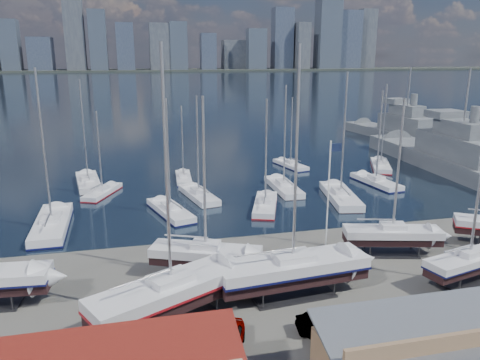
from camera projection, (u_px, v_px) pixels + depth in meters
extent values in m
plane|color=#605E59|center=(323.00, 273.00, 40.93)|extent=(1400.00, 1400.00, 0.00)
cube|color=#172436|center=(150.00, 83.00, 332.43)|extent=(1400.00, 600.00, 0.40)
cube|color=#2D332D|center=(139.00, 70.00, 576.55)|extent=(1400.00, 80.00, 2.20)
cube|color=#3D4756|center=(10.00, 45.00, 530.12)|extent=(19.55, 21.83, 55.97)
cube|color=#475166|center=(41.00, 54.00, 545.31)|extent=(26.03, 30.49, 37.14)
cube|color=#595E66|center=(74.00, 31.00, 536.88)|extent=(21.60, 16.58, 87.63)
cube|color=#3D4756|center=(98.00, 40.00, 546.51)|extent=(19.42, 28.42, 67.60)
cube|color=#475166|center=(125.00, 47.00, 558.06)|extent=(20.24, 23.80, 54.09)
cube|color=#595E66|center=(160.00, 47.00, 564.12)|extent=(24.62, 19.72, 54.00)
cube|color=#3D4756|center=(178.00, 46.00, 567.08)|extent=(20.75, 17.93, 55.97)
cube|color=#475166|center=(208.00, 51.00, 575.31)|extent=(18.36, 16.25, 43.03)
cube|color=#595E66|center=(233.00, 55.00, 602.11)|extent=(28.49, 22.03, 35.69)
cube|color=#3D4756|center=(256.00, 49.00, 589.36)|extent=(23.34, 17.87, 49.11)
cube|color=#475166|center=(282.00, 39.00, 608.65)|extent=(25.35, 19.79, 75.95)
cube|color=#595E66|center=(301.00, 46.00, 610.11)|extent=(17.00, 27.45, 57.67)
cube|color=#3D4756|center=(328.00, 27.00, 612.11)|extent=(29.28, 24.05, 106.04)
cube|color=#475166|center=(347.00, 40.00, 632.23)|extent=(30.82, 28.37, 74.41)
cube|color=#595E66|center=(366.00, 39.00, 640.23)|extent=(21.74, 17.03, 77.48)
cube|color=slate|center=(445.00, 344.00, 24.98)|extent=(12.60, 8.40, 1.27)
cube|color=#2D2D33|center=(173.00, 320.00, 33.60)|extent=(7.24, 5.69, 0.16)
cube|color=black|center=(172.00, 300.00, 33.19)|extent=(11.97, 8.00, 0.96)
cube|color=silver|center=(171.00, 287.00, 32.94)|extent=(12.20, 8.45, 0.96)
cube|color=maroon|center=(171.00, 293.00, 33.06)|extent=(12.32, 8.53, 0.19)
cube|color=silver|center=(171.00, 278.00, 32.76)|extent=(3.58, 3.16, 0.50)
cylinder|color=#B2B2B7|center=(166.00, 169.00, 30.74)|extent=(0.22, 0.22, 16.18)
cube|color=#2D2D33|center=(206.00, 276.00, 40.30)|extent=(5.70, 4.24, 0.16)
cube|color=black|center=(206.00, 260.00, 39.92)|extent=(9.54, 5.81, 0.75)
cube|color=silver|center=(206.00, 252.00, 39.73)|extent=(9.69, 6.17, 0.75)
cube|color=silver|center=(206.00, 245.00, 39.56)|extent=(2.79, 2.39, 0.50)
cylinder|color=#B2B2B7|center=(204.00, 175.00, 37.99)|extent=(0.22, 0.22, 12.72)
cube|color=#2D2D33|center=(292.00, 294.00, 37.19)|extent=(6.82, 3.58, 0.16)
cube|color=black|center=(293.00, 276.00, 36.78)|extent=(12.17, 3.89, 0.96)
cube|color=silver|center=(293.00, 265.00, 36.53)|extent=(12.22, 4.39, 0.96)
cube|color=#0D0F42|center=(293.00, 270.00, 36.64)|extent=(12.34, 4.43, 0.19)
cube|color=silver|center=(293.00, 256.00, 36.34)|extent=(3.16, 2.26, 0.50)
cylinder|color=#B2B2B7|center=(296.00, 158.00, 34.33)|extent=(0.22, 0.22, 16.16)
cube|color=#2D2D33|center=(391.00, 253.00, 44.85)|extent=(5.38, 3.45, 0.16)
cube|color=black|center=(392.00, 239.00, 44.46)|extent=(9.28, 4.36, 0.72)
cube|color=silver|center=(393.00, 232.00, 44.28)|extent=(9.38, 4.72, 0.72)
cube|color=silver|center=(393.00, 226.00, 44.12)|extent=(2.57, 2.04, 0.50)
cylinder|color=#B2B2B7|center=(399.00, 166.00, 42.62)|extent=(0.22, 0.22, 12.19)
cube|color=#2D2D33|center=(466.00, 282.00, 39.18)|extent=(5.02, 3.19, 0.16)
cube|color=black|center=(469.00, 266.00, 38.80)|extent=(8.68, 3.99, 0.68)
cube|color=silver|center=(470.00, 259.00, 38.63)|extent=(8.77, 4.34, 0.68)
cube|color=#0D0F42|center=(469.00, 262.00, 38.71)|extent=(8.86, 4.38, 0.14)
cube|color=silver|center=(470.00, 252.00, 38.48)|extent=(2.39, 1.89, 0.50)
cylinder|color=#B2B2B7|center=(479.00, 188.00, 37.08)|extent=(0.22, 0.22, 11.40)
cube|color=black|center=(53.00, 232.00, 51.44)|extent=(3.06, 12.05, 0.96)
cube|color=silver|center=(52.00, 224.00, 51.19)|extent=(3.57, 12.06, 0.96)
cube|color=#0D0F42|center=(52.00, 228.00, 51.31)|extent=(3.60, 12.18, 0.19)
cube|color=silver|center=(51.00, 218.00, 51.01)|extent=(2.07, 3.04, 0.50)
cylinder|color=#B2B2B7|center=(44.00, 147.00, 48.99)|extent=(0.22, 0.22, 16.21)
cube|color=black|center=(103.00, 196.00, 64.07)|extent=(4.98, 8.00, 0.63)
cube|color=silver|center=(102.00, 192.00, 63.91)|extent=(5.28, 8.14, 0.63)
cube|color=maroon|center=(103.00, 194.00, 63.99)|extent=(5.34, 8.22, 0.13)
cube|color=silver|center=(102.00, 188.00, 63.77)|extent=(2.03, 2.35, 0.50)
cylinder|color=#B2B2B7|center=(99.00, 151.00, 62.45)|extent=(0.22, 0.22, 10.70)
cube|color=black|center=(89.00, 187.00, 68.75)|extent=(4.00, 10.90, 0.85)
cube|color=silver|center=(88.00, 182.00, 68.53)|extent=(4.44, 10.96, 0.85)
cube|color=silver|center=(88.00, 177.00, 68.35)|extent=(2.14, 2.89, 0.50)
cylinder|color=#B2B2B7|center=(84.00, 130.00, 66.57)|extent=(0.22, 0.22, 14.37)
cube|color=black|center=(171.00, 216.00, 56.21)|extent=(4.86, 9.83, 0.77)
cube|color=silver|center=(170.00, 210.00, 56.02)|extent=(5.24, 9.94, 0.77)
cube|color=#0D0F42|center=(170.00, 213.00, 56.11)|extent=(5.29, 10.04, 0.15)
cube|color=silver|center=(170.00, 205.00, 55.85)|extent=(2.21, 2.75, 0.50)
cylinder|color=#B2B2B7|center=(168.00, 154.00, 54.26)|extent=(0.22, 0.22, 12.93)
cube|color=black|center=(199.00, 200.00, 62.50)|extent=(4.12, 9.68, 0.75)
cube|color=silver|center=(199.00, 195.00, 62.30)|extent=(4.51, 9.76, 0.75)
cube|color=silver|center=(199.00, 190.00, 62.14)|extent=(2.03, 2.63, 0.50)
cylinder|color=#B2B2B7|center=(198.00, 145.00, 60.57)|extent=(0.22, 0.22, 12.71)
cube|color=black|center=(184.00, 182.00, 71.53)|extent=(2.41, 7.97, 0.63)
cube|color=silver|center=(183.00, 178.00, 71.37)|extent=(2.74, 7.99, 0.63)
cube|color=#0D0F42|center=(184.00, 180.00, 71.44)|extent=(2.77, 8.07, 0.13)
cube|color=silver|center=(183.00, 174.00, 71.22)|extent=(1.45, 2.05, 0.50)
cylinder|color=#B2B2B7|center=(182.00, 141.00, 69.92)|extent=(0.22, 0.22, 10.61)
cube|color=black|center=(265.00, 210.00, 58.43)|extent=(5.23, 9.59, 0.75)
cube|color=silver|center=(265.00, 205.00, 58.24)|extent=(5.60, 9.72, 0.75)
cube|color=maroon|center=(265.00, 207.00, 58.32)|extent=(5.66, 9.82, 0.15)
cube|color=silver|center=(265.00, 200.00, 58.08)|extent=(2.27, 2.74, 0.50)
cylinder|color=#B2B2B7|center=(266.00, 152.00, 56.51)|extent=(0.22, 0.22, 12.66)
cube|color=black|center=(283.00, 192.00, 66.24)|extent=(2.54, 10.20, 0.81)
cube|color=silver|center=(284.00, 187.00, 66.03)|extent=(2.96, 10.20, 0.81)
cube|color=silver|center=(284.00, 182.00, 65.87)|extent=(1.74, 2.56, 0.50)
cylinder|color=#B2B2B7|center=(285.00, 136.00, 64.17)|extent=(0.22, 0.22, 13.73)
cube|color=black|center=(290.00, 168.00, 80.00)|extent=(3.65, 8.44, 0.66)
cube|color=silver|center=(290.00, 165.00, 79.83)|extent=(3.99, 8.51, 0.66)
cube|color=#0D0F42|center=(290.00, 166.00, 79.91)|extent=(4.03, 8.60, 0.13)
cube|color=silver|center=(291.00, 161.00, 79.68)|extent=(1.78, 2.30, 0.50)
cylinder|color=#B2B2B7|center=(291.00, 131.00, 78.32)|extent=(0.22, 0.22, 11.08)
cube|color=black|center=(340.00, 202.00, 61.83)|extent=(4.84, 11.77, 0.92)
cube|color=silver|center=(340.00, 196.00, 61.59)|extent=(5.31, 11.87, 0.92)
cube|color=silver|center=(341.00, 190.00, 61.41)|extent=(2.43, 3.18, 0.50)
cylinder|color=#B2B2B7|center=(344.00, 134.00, 59.49)|extent=(0.22, 0.22, 15.48)
cube|color=black|center=(376.00, 186.00, 69.08)|extent=(3.48, 9.75, 0.76)
cube|color=silver|center=(376.00, 181.00, 68.89)|extent=(3.88, 9.80, 0.76)
cube|color=#0D0F42|center=(376.00, 184.00, 68.98)|extent=(3.91, 9.90, 0.15)
cube|color=silver|center=(376.00, 177.00, 68.72)|extent=(1.90, 2.57, 0.50)
cylinder|color=#B2B2B7|center=(379.00, 136.00, 67.13)|extent=(0.22, 0.22, 12.87)
cube|color=black|center=(380.00, 170.00, 79.13)|extent=(6.15, 9.78, 0.78)
cube|color=silver|center=(381.00, 165.00, 78.93)|extent=(6.53, 9.95, 0.78)
cube|color=maroon|center=(380.00, 168.00, 79.02)|extent=(6.59, 10.05, 0.16)
cube|color=silver|center=(381.00, 162.00, 78.76)|extent=(2.50, 2.89, 0.50)
cylinder|color=#B2B2B7|center=(384.00, 125.00, 77.14)|extent=(0.22, 0.22, 13.10)
cube|color=slate|center=(458.00, 171.00, 75.36)|extent=(9.29, 47.41, 4.24)
cube|color=slate|center=(461.00, 147.00, 74.35)|extent=(6.64, 16.72, 3.60)
cube|color=slate|center=(463.00, 128.00, 73.58)|extent=(4.87, 9.59, 2.40)
cube|color=slate|center=(446.00, 114.00, 77.61)|extent=(5.45, 4.91, 1.20)
cylinder|color=#B2B2B7|center=(467.00, 95.00, 72.24)|extent=(0.30, 0.30, 8.00)
cube|color=slate|center=(404.00, 140.00, 103.48)|extent=(10.62, 39.08, 3.48)
cube|color=slate|center=(406.00, 124.00, 102.57)|extent=(6.48, 14.00, 3.60)
cube|color=slate|center=(407.00, 110.00, 101.80)|extent=(4.58, 8.10, 2.40)
cube|color=slate|center=(396.00, 101.00, 104.87)|extent=(4.74, 4.34, 1.20)
cylinder|color=#B2B2B7|center=(409.00, 86.00, 100.46)|extent=(0.30, 0.30, 8.00)
imported|color=gray|center=(227.00, 341.00, 29.82)|extent=(3.49, 5.11, 1.62)
imported|color=gray|center=(328.00, 323.00, 32.01)|extent=(4.47, 2.05, 1.42)
imported|color=gray|center=(332.00, 339.00, 30.18)|extent=(3.98, 5.83, 1.48)
cylinder|color=white|center=(328.00, 208.00, 40.08)|extent=(0.12, 0.12, 11.65)
cube|color=#121C3A|center=(336.00, 147.00, 38.84)|extent=(0.97, 0.05, 0.68)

